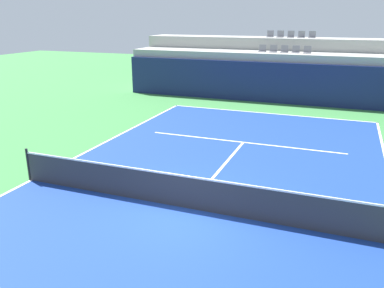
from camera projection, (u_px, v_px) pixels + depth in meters
ground_plane at (187, 208)px, 11.01m from camera, size 80.00×80.00×0.00m
court_surface at (187, 208)px, 11.01m from camera, size 11.00×24.00×0.01m
baseline_far at (268, 113)px, 21.61m from camera, size 11.00×0.10×0.00m
sideline_left at (32, 180)px, 12.87m from camera, size 0.10×24.00×0.00m
service_line_far at (243, 142)px, 16.68m from camera, size 8.26×0.10×0.00m
centre_service_line at (221, 168)px, 13.85m from camera, size 0.10×6.40×0.00m
back_wall at (279, 83)px, 23.85m from camera, size 19.87×0.30×2.43m
stands_tier_lower at (282, 76)px, 24.98m from camera, size 19.87×2.40×2.90m
stands_tier_upper at (288, 66)px, 26.98m from camera, size 19.87×2.40×3.69m
seating_row_lower at (284, 50)px, 24.57m from camera, size 3.20×0.44×0.44m
seating_row_upper at (291, 36)px, 26.46m from camera, size 3.20×0.44×0.44m
tennis_net at (187, 192)px, 10.85m from camera, size 11.08×0.08×1.07m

